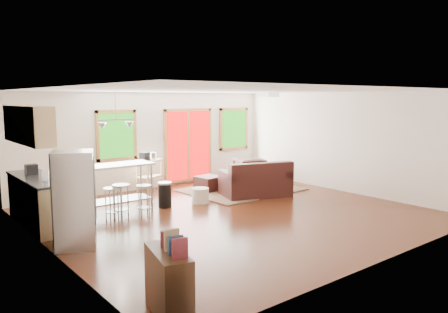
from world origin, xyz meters
TOP-DOWN VIEW (x-y plane):
  - floor at (0.00, 0.00)m, footprint 7.50×7.00m
  - ceiling at (0.00, 0.00)m, footprint 7.50×7.00m
  - back_wall at (0.00, 3.51)m, footprint 7.50×0.02m
  - left_wall at (-3.76, 0.00)m, footprint 0.02×7.00m
  - right_wall at (3.76, 0.00)m, footprint 0.02×7.00m
  - front_wall at (0.00, -3.51)m, footprint 7.50×0.02m
  - window_left at (-1.00, 3.46)m, footprint 1.10×0.05m
  - french_doors at (1.20, 3.46)m, footprint 1.60×0.05m
  - window_right at (2.90, 3.46)m, footprint 1.10×0.05m
  - rug at (1.73, 1.72)m, footprint 2.95×2.30m
  - loveseat at (1.55, 0.96)m, footprint 1.87×1.41m
  - coffee_table at (1.67, 1.74)m, footprint 1.25×1.01m
  - armchair at (2.61, 2.41)m, footprint 0.95×0.92m
  - ottoman at (0.98, 2.19)m, footprint 0.65×0.65m
  - pouf at (0.03, 1.24)m, footprint 0.51×0.51m
  - vase at (1.80, 1.82)m, footprint 0.19×0.19m
  - book at (2.09, 1.91)m, footprint 0.22×0.06m
  - cabinets at (-3.49, 1.70)m, footprint 0.64×2.24m
  - refrigerator at (-3.34, 0.01)m, footprint 0.83×0.82m
  - island at (-1.95, 1.60)m, footprint 1.69×0.71m
  - cup at (-1.47, 1.70)m, footprint 0.12×0.09m
  - bar_stool_a at (-2.26, 1.03)m, footprint 0.35×0.35m
  - bar_stool_b at (-2.06, 1.02)m, footprint 0.43×0.43m
  - bar_stool_c at (-1.59, 0.94)m, footprint 0.39×0.39m
  - trash_can at (-0.82, 1.41)m, footprint 0.35×0.35m
  - kitchen_cart at (-0.27, 3.15)m, footprint 0.81×0.68m
  - bookshelf at (-3.35, -2.92)m, footprint 0.52×0.90m
  - ceiling_flush at (1.60, 0.60)m, footprint 0.35×0.35m
  - pendant_light at (-1.90, 1.50)m, footprint 0.80×0.18m

SIDE VIEW (x-z plane):
  - floor at x=0.00m, z-range -0.02..0.00m
  - rug at x=1.73m, z-range 0.00..0.03m
  - pouf at x=0.03m, z-range 0.00..0.35m
  - ottoman at x=0.98m, z-range 0.00..0.40m
  - trash_can at x=-0.82m, z-range 0.00..0.57m
  - loveseat at x=1.55m, z-range -0.09..0.79m
  - coffee_table at x=1.67m, z-range 0.16..0.59m
  - bookshelf at x=-3.35m, z-range -0.11..0.89m
  - armchair at x=2.61m, z-range 0.00..0.79m
  - bar_stool_c at x=-1.59m, z-range 0.16..0.84m
  - vase at x=1.80m, z-range 0.36..0.65m
  - bar_stool_a at x=-2.26m, z-range 0.17..0.85m
  - bar_stool_b at x=-2.06m, z-range 0.18..0.91m
  - book at x=2.09m, z-range 0.40..0.69m
  - kitchen_cart at x=-0.27m, z-range 0.19..1.25m
  - island at x=-1.95m, z-range 0.20..1.26m
  - refrigerator at x=-3.34m, z-range 0.00..1.60m
  - cabinets at x=-3.49m, z-range -0.22..2.08m
  - cup at x=-1.47m, z-range 0.95..1.06m
  - french_doors at x=1.20m, z-range 0.05..2.15m
  - back_wall at x=0.00m, z-range 0.00..2.60m
  - left_wall at x=-3.76m, z-range 0.00..2.60m
  - right_wall at x=3.76m, z-range 0.00..2.60m
  - front_wall at x=0.00m, z-range 0.00..2.60m
  - window_left at x=-1.00m, z-range 0.85..2.15m
  - window_right at x=2.90m, z-range 0.85..2.15m
  - pendant_light at x=-1.90m, z-range 1.50..2.29m
  - ceiling_flush at x=1.60m, z-range 2.47..2.59m
  - ceiling at x=0.00m, z-range 2.60..2.62m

